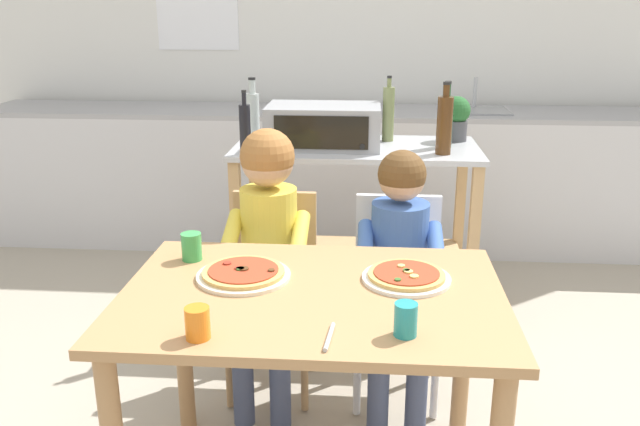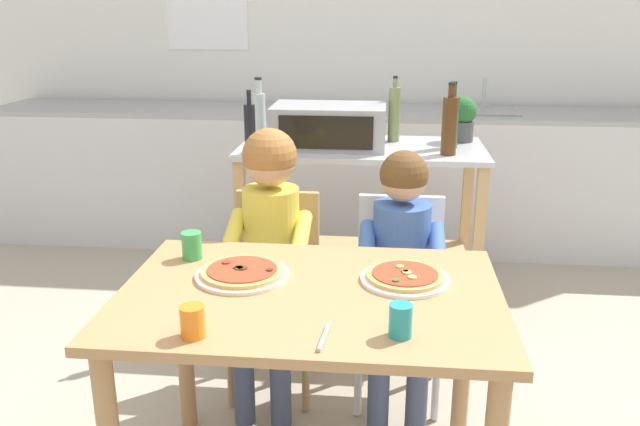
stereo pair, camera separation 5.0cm
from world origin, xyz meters
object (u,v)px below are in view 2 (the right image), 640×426
object	(u,v)px
bottle_slim_sauce	(250,128)
child_in_yellow_shirt	(269,233)
pizza_plate_cream	(242,273)
dining_table	(310,326)
kitchen_island_cart	(360,203)
dining_chair_left	(275,277)
child_in_blue_striped_shirt	(401,254)
bottle_brown_beer	(450,125)
pizza_plate_white	(405,277)
serving_spoon	(324,337)
potted_herb_plant	(463,118)
drinking_cup_teal	(401,320)
bottle_squat_spirits	(259,113)
drinking_cup_orange	(193,322)
dining_chair_right	(399,284)
bottle_clear_vinegar	(452,121)
bottle_dark_olive_oil	(394,114)
drinking_cup_green	(192,246)
toaster_oven	(329,126)

from	to	relation	value
bottle_slim_sauce	child_in_yellow_shirt	world-z (taller)	bottle_slim_sauce
pizza_plate_cream	dining_table	bearing A→B (deg)	-21.45
kitchen_island_cart	bottle_slim_sauce	xyz separation A→B (m)	(-0.50, -0.23, 0.41)
kitchen_island_cart	dining_chair_left	size ratio (longest dim) A/B	1.47
dining_table	bottle_slim_sauce	bearing A→B (deg)	109.63
kitchen_island_cart	pizza_plate_cream	distance (m)	1.34
child_in_blue_striped_shirt	bottle_brown_beer	bearing A→B (deg)	72.61
bottle_brown_beer	pizza_plate_white	xyz separation A→B (m)	(-0.22, -1.12, -0.28)
dining_table	serving_spoon	size ratio (longest dim) A/B	8.15
bottle_brown_beer	child_in_blue_striped_shirt	bearing A→B (deg)	-107.39
bottle_brown_beer	serving_spoon	bearing A→B (deg)	-105.86
pizza_plate_white	serving_spoon	xyz separation A→B (m)	(-0.21, -0.39, -0.01)
dining_table	potted_herb_plant	bearing A→B (deg)	69.12
bottle_slim_sauce	dining_table	distance (m)	1.28
dining_table	child_in_blue_striped_shirt	world-z (taller)	child_in_blue_striped_shirt
drinking_cup_teal	bottle_squat_spirits	bearing A→B (deg)	111.42
pizza_plate_cream	child_in_yellow_shirt	bearing A→B (deg)	89.99
child_in_blue_striped_shirt	kitchen_island_cart	bearing A→B (deg)	102.69
bottle_brown_beer	pizza_plate_cream	distance (m)	1.38
bottle_brown_beer	child_in_blue_striped_shirt	distance (m)	0.81
dining_table	pizza_plate_cream	xyz separation A→B (m)	(-0.22, 0.09, 0.13)
drinking_cup_orange	bottle_brown_beer	bearing A→B (deg)	63.51
pizza_plate_cream	drinking_cup_orange	distance (m)	0.40
bottle_brown_beer	pizza_plate_white	bearing A→B (deg)	-100.87
pizza_plate_white	drinking_cup_teal	distance (m)	0.36
bottle_brown_beer	pizza_plate_cream	size ratio (longest dim) A/B	1.12
dining_chair_right	bottle_clear_vinegar	bearing A→B (deg)	71.65
bottle_dark_olive_oil	drinking_cup_orange	distance (m)	1.91
potted_herb_plant	bottle_dark_olive_oil	bearing A→B (deg)	-174.57
child_in_blue_striped_shirt	bottle_squat_spirits	bearing A→B (deg)	125.66
bottle_clear_vinegar	serving_spoon	bearing A→B (deg)	-105.21
bottle_squat_spirits	dining_chair_right	xyz separation A→B (m)	(0.73, -0.89, -0.53)
bottle_squat_spirits	drinking_cup_teal	size ratio (longest dim) A/B	3.44
bottle_squat_spirits	drinking_cup_green	distance (m)	1.35
potted_herb_plant	pizza_plate_white	world-z (taller)	potted_herb_plant
bottle_brown_beer	child_in_blue_striped_shirt	xyz separation A→B (m)	(-0.22, -0.69, -0.37)
bottle_clear_vinegar	dining_chair_left	distance (m)	1.16
toaster_oven	bottle_clear_vinegar	bearing A→B (deg)	3.52
potted_herb_plant	dining_table	size ratio (longest dim) A/B	0.20
drinking_cup_teal	drinking_cup_orange	size ratio (longest dim) A/B	1.05
dining_chair_left	drinking_cup_teal	distance (m)	1.09
bottle_dark_olive_oil	drinking_cup_orange	size ratio (longest dim) A/B	3.83
bottle_dark_olive_oil	pizza_plate_white	xyz separation A→B (m)	(0.03, -1.41, -0.28)
child_in_blue_striped_shirt	drinking_cup_green	distance (m)	0.78
dining_table	pizza_plate_cream	bearing A→B (deg)	158.55
bottle_slim_sauce	kitchen_island_cart	bearing A→B (deg)	24.81
dining_table	drinking_cup_orange	bearing A→B (deg)	-131.10
bottle_dark_olive_oil	drinking_cup_teal	xyz separation A→B (m)	(0.01, -1.77, -0.25)
dining_table	serving_spoon	distance (m)	0.32
toaster_oven	pizza_plate_white	size ratio (longest dim) A/B	1.98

